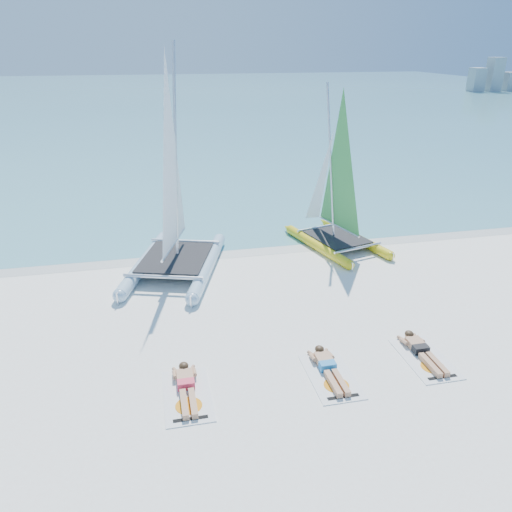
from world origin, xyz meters
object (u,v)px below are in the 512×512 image
(sunbather_a, at_px, (186,386))
(catamaran_blue, at_px, (173,206))
(towel_b, at_px, (331,376))
(sunbather_b, at_px, (328,367))
(towel_a, at_px, (187,395))
(sunbather_c, at_px, (421,350))
(towel_c, at_px, (425,359))
(catamaran_yellow, at_px, (333,195))

(sunbather_a, bearing_deg, catamaran_blue, 87.77)
(towel_b, distance_m, sunbather_b, 0.22)
(towel_a, xyz_separation_m, towel_b, (3.22, -0.01, 0.00))
(sunbather_b, relative_size, sunbather_c, 1.00)
(towel_b, distance_m, towel_c, 2.43)
(catamaran_blue, relative_size, sunbather_c, 4.20)
(sunbather_b, bearing_deg, sunbather_c, 3.85)
(sunbather_c, bearing_deg, catamaran_yellow, 86.82)
(catamaran_yellow, bearing_deg, sunbather_a, -143.14)
(catamaran_yellow, distance_m, towel_c, 7.89)
(sunbather_b, distance_m, sunbather_c, 2.43)
(catamaran_blue, bearing_deg, sunbather_b, -47.50)
(sunbather_c, bearing_deg, sunbather_a, -178.49)
(towel_c, bearing_deg, sunbather_a, 179.56)
(towel_c, bearing_deg, sunbather_b, 179.32)
(catamaran_blue, height_order, sunbather_c, catamaran_blue)
(sunbather_a, relative_size, towel_b, 0.93)
(towel_a, distance_m, sunbather_a, 0.22)
(catamaran_blue, bearing_deg, towel_c, -32.47)
(sunbather_b, xyz_separation_m, towel_c, (2.42, -0.03, -0.11))
(catamaran_blue, height_order, towel_b, catamaran_blue)
(towel_a, xyz_separation_m, sunbather_c, (5.64, 0.34, 0.11))
(sunbather_c, bearing_deg, sunbather_b, -176.15)
(towel_b, bearing_deg, sunbather_c, 8.34)
(towel_c, bearing_deg, towel_a, -178.49)
(sunbather_b, bearing_deg, towel_b, -90.00)
(catamaran_blue, distance_m, sunbather_c, 8.54)
(catamaran_blue, height_order, sunbather_a, catamaran_blue)
(catamaran_blue, bearing_deg, towel_b, -48.13)
(sunbather_a, bearing_deg, sunbather_c, 1.51)
(towel_a, height_order, sunbather_b, sunbather_b)
(catamaran_yellow, bearing_deg, towel_c, -107.77)
(catamaran_blue, distance_m, catamaran_yellow, 5.93)
(catamaran_blue, distance_m, towel_c, 8.71)
(catamaran_yellow, height_order, sunbather_a, catamaran_yellow)
(catamaran_yellow, xyz_separation_m, towel_a, (-6.06, -7.81, -1.84))
(catamaran_yellow, height_order, towel_b, catamaran_yellow)
(catamaran_yellow, bearing_deg, towel_b, -124.59)
(towel_a, relative_size, sunbather_b, 1.07)
(sunbather_c, bearing_deg, towel_a, -176.54)
(sunbather_a, bearing_deg, towel_a, -90.00)
(towel_b, xyz_separation_m, towel_c, (2.42, 0.16, 0.00))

